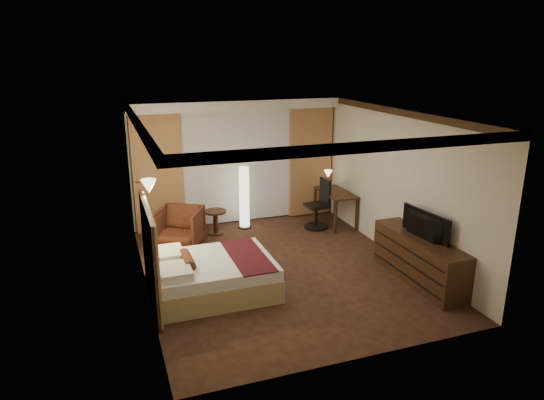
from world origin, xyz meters
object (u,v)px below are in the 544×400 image
object	(u,v)px
armchair	(179,226)
floor_lamp	(244,198)
bed	(214,276)
dresser	(419,259)
desk	(335,208)
office_chair	(317,204)
television	(421,220)
side_table	(216,222)

from	to	relation	value
armchair	floor_lamp	bearing A→B (deg)	48.82
bed	dresser	size ratio (longest dim) A/B	0.94
desk	office_chair	distance (m)	0.50
floor_lamp	television	bearing A→B (deg)	-60.19
bed	desk	world-z (taller)	desk
bed	side_table	xyz separation A→B (m)	(0.62, 2.52, -0.02)
armchair	office_chair	distance (m)	2.93
armchair	dresser	world-z (taller)	armchair
armchair	television	bearing A→B (deg)	-11.83
desk	dresser	size ratio (longest dim) A/B	0.57
side_table	television	distance (m)	4.25
side_table	armchair	bearing A→B (deg)	-152.36
office_chair	television	xyz separation A→B (m)	(0.49, -2.88, 0.53)
dresser	television	world-z (taller)	television
desk	floor_lamp	bearing A→B (deg)	166.38
office_chair	floor_lamp	bearing A→B (deg)	155.60
armchair	television	xyz separation A→B (m)	(3.43, -2.83, 0.65)
floor_lamp	bed	bearing A→B (deg)	-115.79
side_table	dresser	distance (m)	4.19
desk	office_chair	xyz separation A→B (m)	(-0.47, -0.05, 0.16)
floor_lamp	dresser	xyz separation A→B (m)	(1.98, -3.40, -0.29)
dresser	office_chair	bearing A→B (deg)	100.32
floor_lamp	office_chair	bearing A→B (deg)	-19.58
armchair	desk	distance (m)	3.41
bed	floor_lamp	xyz separation A→B (m)	(1.29, 2.67, 0.41)
office_chair	desk	bearing A→B (deg)	1.20
desk	television	size ratio (longest dim) A/B	1.08
armchair	floor_lamp	size ratio (longest dim) A/B	0.62
floor_lamp	office_chair	size ratio (longest dim) A/B	1.26
armchair	floor_lamp	distance (m)	1.61
desk	office_chair	world-z (taller)	office_chair
bed	floor_lamp	size ratio (longest dim) A/B	1.36
office_chair	television	bearing A→B (deg)	-85.08
bed	office_chair	world-z (taller)	office_chair
floor_lamp	armchair	bearing A→B (deg)	-158.86
office_chair	dresser	xyz separation A→B (m)	(0.52, -2.88, -0.15)
bed	television	bearing A→B (deg)	-12.69
floor_lamp	desk	xyz separation A→B (m)	(1.93, -0.47, -0.30)
armchair	dresser	bearing A→B (deg)	-11.59
side_table	floor_lamp	distance (m)	0.81
bed	armchair	distance (m)	2.11
desk	television	bearing A→B (deg)	-89.61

